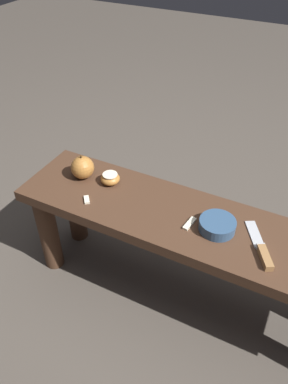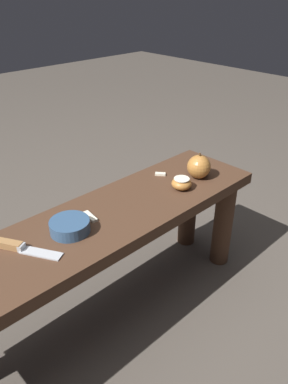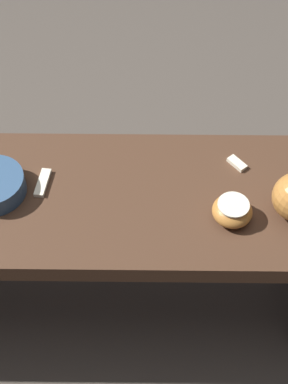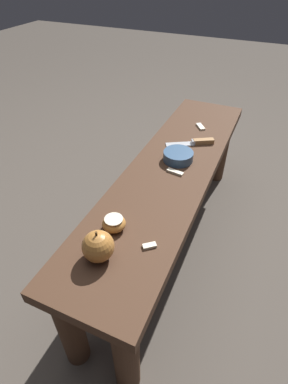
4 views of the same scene
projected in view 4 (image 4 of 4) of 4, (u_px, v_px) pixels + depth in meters
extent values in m
plane|color=#4C443D|center=(166.00, 241.00, 1.39)|extent=(8.00, 8.00, 0.00)
cube|color=#472D1E|center=(171.00, 172.00, 1.13)|extent=(1.29, 0.30, 0.04)
cylinder|color=#472D1E|center=(189.00, 143.00, 1.71)|extent=(0.08, 0.08, 0.37)
cylinder|color=#472D1E|center=(70.00, 326.00, 0.88)|extent=(0.08, 0.08, 0.37)
cylinder|color=#472D1E|center=(221.00, 150.00, 1.65)|extent=(0.08, 0.08, 0.37)
cylinder|color=#472D1E|center=(126.00, 353.00, 0.83)|extent=(0.08, 0.08, 0.37)
cube|color=#B7BABF|center=(180.00, 144.00, 1.25)|extent=(0.09, 0.12, 0.00)
cube|color=#B7BABF|center=(193.00, 142.00, 1.25)|extent=(0.03, 0.02, 0.02)
cube|color=#9E7042|center=(203.00, 141.00, 1.25)|extent=(0.06, 0.09, 0.02)
sphere|color=#B27233|center=(98.00, 246.00, 0.77)|extent=(0.09, 0.09, 0.09)
cylinder|color=#4C3319|center=(96.00, 234.00, 0.74)|extent=(0.01, 0.01, 0.01)
ellipsoid|color=#B27233|center=(114.00, 224.00, 0.87)|extent=(0.07, 0.07, 0.04)
cylinder|color=silver|center=(114.00, 219.00, 0.86)|extent=(0.05, 0.05, 0.00)
cube|color=silver|center=(149.00, 246.00, 0.82)|extent=(0.04, 0.04, 0.01)
cube|color=silver|center=(200.00, 127.00, 1.37)|extent=(0.06, 0.05, 0.01)
cube|color=silver|center=(175.00, 172.00, 1.09)|extent=(0.03, 0.06, 0.01)
cylinder|color=#335175|center=(178.00, 156.00, 1.15)|extent=(0.12, 0.12, 0.04)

